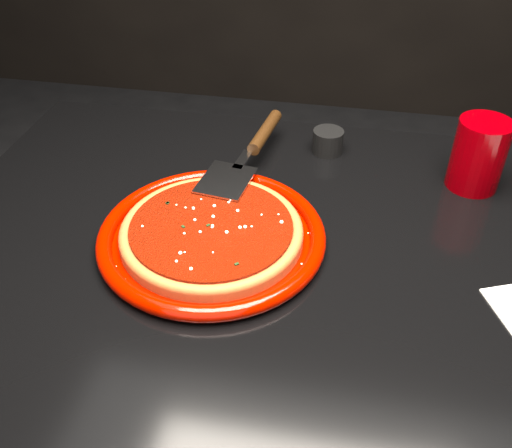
{
  "coord_description": "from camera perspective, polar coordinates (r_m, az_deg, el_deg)",
  "views": [
    {
      "loc": [
        0.02,
        -0.61,
        1.29
      ],
      "look_at": [
        -0.1,
        0.04,
        0.77
      ],
      "focal_mm": 40.0,
      "sensor_mm": 36.0,
      "label": 1
    }
  ],
  "objects": [
    {
      "name": "pizza_server",
      "position": [
        0.97,
        -0.76,
        7.2
      ],
      "size": [
        0.13,
        0.33,
        0.02
      ],
      "primitive_type": null,
      "rotation": [
        0.0,
        0.0,
        -0.14
      ],
      "color": "silver",
      "rests_on": "plate"
    },
    {
      "name": "plate",
      "position": [
        0.83,
        -4.44,
        -1.19
      ],
      "size": [
        0.37,
        0.37,
        0.02
      ],
      "primitive_type": "cylinder",
      "rotation": [
        0.0,
        0.0,
        -0.13
      ],
      "color": "#7A0700",
      "rests_on": "table"
    },
    {
      "name": "pizza_crust_rim",
      "position": [
        0.83,
        -4.47,
        -0.63
      ],
      "size": [
        0.3,
        0.3,
        0.02
      ],
      "primitive_type": "torus",
      "rotation": [
        0.0,
        0.0,
        -0.13
      ],
      "color": "brown",
      "rests_on": "plate"
    },
    {
      "name": "pizza_sauce",
      "position": [
        0.82,
        -4.49,
        -0.37
      ],
      "size": [
        0.26,
        0.26,
        0.01
      ],
      "primitive_type": "cylinder",
      "rotation": [
        0.0,
        0.0,
        -0.13
      ],
      "color": "#721103",
      "rests_on": "plate"
    },
    {
      "name": "pizza_crust",
      "position": [
        0.83,
        -4.45,
        -0.98
      ],
      "size": [
        0.3,
        0.3,
        0.01
      ],
      "primitive_type": "cylinder",
      "rotation": [
        0.0,
        0.0,
        -0.13
      ],
      "color": "brown",
      "rests_on": "plate"
    },
    {
      "name": "basil_flecks",
      "position": [
        0.82,
        -4.51,
        -0.06
      ],
      "size": [
        0.21,
        0.21,
        0.0
      ],
      "primitive_type": null,
      "color": "black",
      "rests_on": "plate"
    },
    {
      "name": "ramekin",
      "position": [
        1.05,
        7.19,
        8.2
      ],
      "size": [
        0.06,
        0.06,
        0.04
      ],
      "primitive_type": "cylinder",
      "rotation": [
        0.0,
        0.0,
        -0.02
      ],
      "color": "black",
      "rests_on": "table"
    },
    {
      "name": "table",
      "position": [
        1.1,
        5.25,
        -18.28
      ],
      "size": [
        1.2,
        0.8,
        0.75
      ],
      "primitive_type": "cube",
      "color": "black",
      "rests_on": "floor"
    },
    {
      "name": "cup",
      "position": [
        1.0,
        21.37,
        6.49
      ],
      "size": [
        0.11,
        0.11,
        0.12
      ],
      "primitive_type": "cylinder",
      "rotation": [
        0.0,
        0.0,
        -0.31
      ],
      "color": "#7A0004",
      "rests_on": "table"
    },
    {
      "name": "parmesan_dusting",
      "position": [
        0.82,
        -4.51,
        -0.01
      ],
      "size": [
        0.23,
        0.23,
        0.01
      ],
      "primitive_type": null,
      "color": "#F6EDC4",
      "rests_on": "plate"
    }
  ]
}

